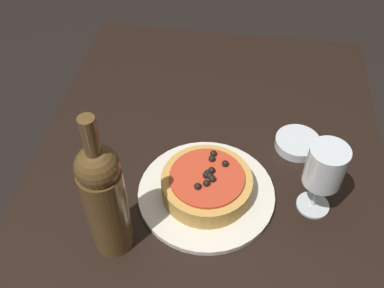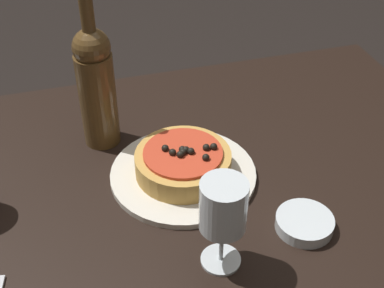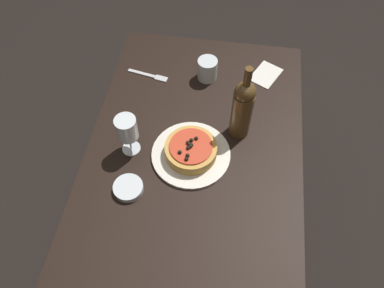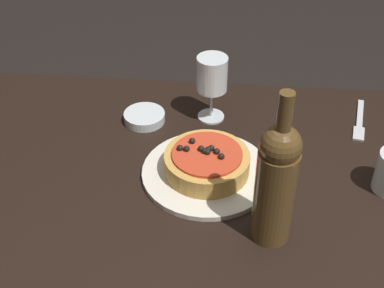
# 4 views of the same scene
# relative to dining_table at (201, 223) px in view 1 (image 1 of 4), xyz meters

# --- Properties ---
(dining_table) EXTENTS (1.23, 0.78, 0.71)m
(dining_table) POSITION_rel_dining_table_xyz_m (0.00, 0.00, 0.00)
(dining_table) COLOR black
(dining_table) RESTS_ON ground_plane
(dinner_plate) EXTENTS (0.28, 0.28, 0.01)m
(dinner_plate) POSITION_rel_dining_table_xyz_m (0.01, -0.01, 0.10)
(dinner_plate) COLOR silver
(dinner_plate) RESTS_ON dining_table
(pizza) EXTENTS (0.18, 0.18, 0.06)m
(pizza) POSITION_rel_dining_table_xyz_m (0.01, -0.01, 0.13)
(pizza) COLOR gold
(pizza) RESTS_ON dinner_plate
(wine_glass) EXTENTS (0.07, 0.07, 0.17)m
(wine_glass) POSITION_rel_dining_table_xyz_m (0.01, -0.23, 0.22)
(wine_glass) COLOR silver
(wine_glass) RESTS_ON dining_table
(wine_bottle) EXTENTS (0.08, 0.08, 0.32)m
(wine_bottle) POSITION_rel_dining_table_xyz_m (-0.12, 0.15, 0.23)
(wine_bottle) COLOR brown
(wine_bottle) RESTS_ON dining_table
(side_bowl) EXTENTS (0.10, 0.10, 0.02)m
(side_bowl) POSITION_rel_dining_table_xyz_m (0.18, -0.20, 0.11)
(side_bowl) COLOR silver
(side_bowl) RESTS_ON dining_table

